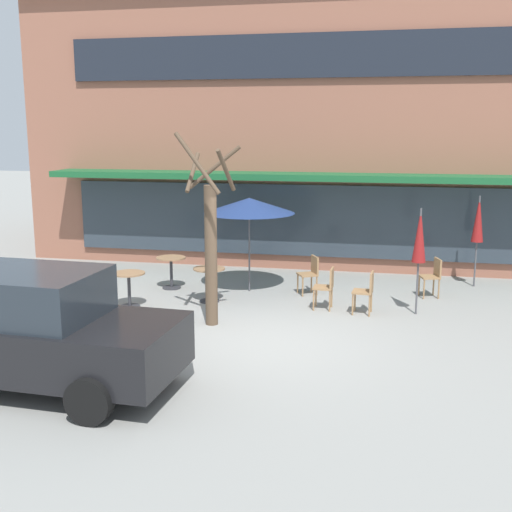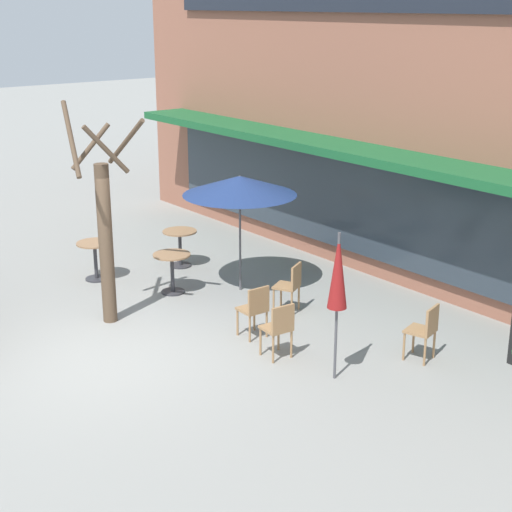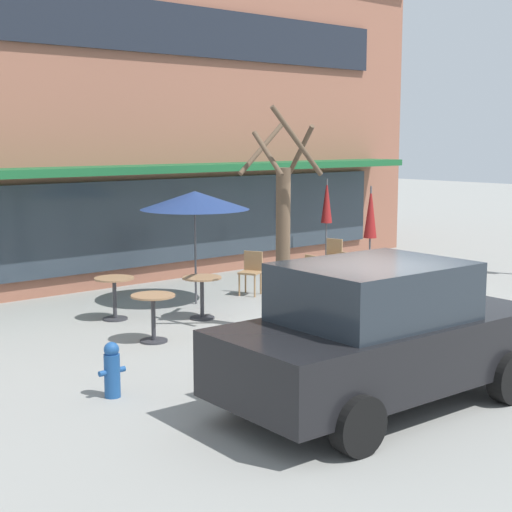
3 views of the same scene
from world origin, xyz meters
The scene contains 15 objects.
ground_plane centered at (0.00, 0.00, 0.00)m, with size 80.00×80.00×0.00m, color gray.
building_facade centered at (0.00, 9.97, 3.86)m, with size 16.30×9.10×7.73m.
cafe_table_near_wall centered at (-1.78, 2.36, 0.52)m, with size 0.70×0.70×0.76m.
cafe_table_streetside centered at (-3.00, 3.33, 0.52)m, with size 0.70×0.70×0.76m.
cafe_table_by_tree centered at (-3.33, 1.58, 0.52)m, with size 0.70×0.70×0.76m.
patio_umbrella_green_folded centered at (2.66, 2.30, 1.63)m, with size 0.28×0.28×2.20m.
patio_umbrella_cream_folded centered at (-1.12, 3.45, 2.02)m, with size 2.10×2.10×2.20m.
patio_umbrella_corner_open centered at (4.12, 5.00, 1.63)m, with size 0.28×0.28×2.20m.
cafe_chair_0 centered at (1.64, 2.10, 0.53)m, with size 0.43×0.43×0.89m.
cafe_chair_1 centered at (3.06, 3.78, 0.53)m, with size 0.50×0.50×0.89m.
cafe_chair_2 centered at (0.81, 2.29, 0.53)m, with size 0.41×0.41×0.89m.
cafe_chair_3 centered at (0.32, 3.46, 0.53)m, with size 0.54×0.54×0.89m.
parked_sedan centered at (-2.97, -2.72, 0.88)m, with size 4.28×2.18×1.76m.
street_tree centered at (-1.29, 0.78, 1.63)m, with size 1.06×1.17×3.71m.
fire_hydrant centered at (-5.22, -0.34, 0.35)m, with size 0.36×0.20×0.71m.
Camera 3 is at (-10.03, -8.62, 3.20)m, focal length 55.00 mm.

